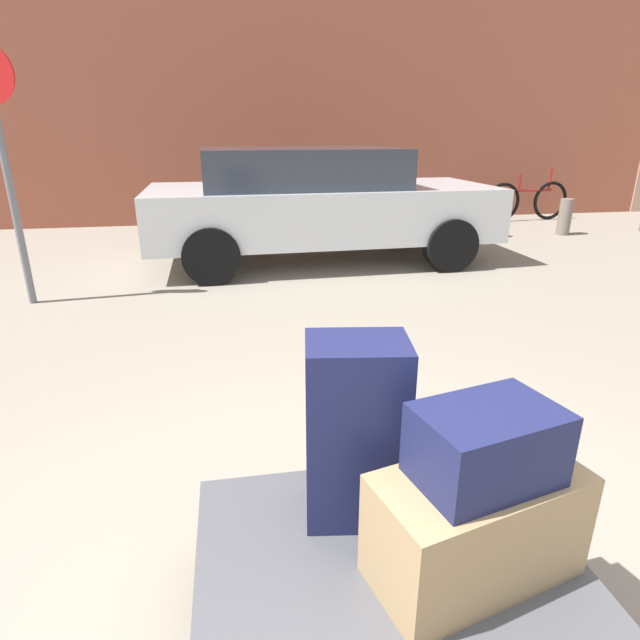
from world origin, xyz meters
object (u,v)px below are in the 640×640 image
luggage_cart (383,562)px  parked_car (317,202)px  bollard_kerb_mid (487,219)px  duffel_bag_navy_topmost_pile (486,445)px  bollard_kerb_near (400,222)px  bicycle_leaning (527,201)px  suitcase_navy_stacked_top (355,431)px  bollard_kerb_far (565,217)px  duffel_bag_tan_center (476,526)px  no_parking_sign (3,151)px

luggage_cart → parked_car: (0.68, 5.31, 0.49)m
luggage_cart → bollard_kerb_mid: bollard_kerb_mid is taller
duffel_bag_navy_topmost_pile → bollard_kerb_mid: bearing=49.4°
luggage_cart → duffel_bag_navy_topmost_pile: bearing=-31.6°
duffel_bag_navy_topmost_pile → parked_car: parked_car is taller
parked_car → bollard_kerb_near: size_ratio=7.47×
bicycle_leaning → bollard_kerb_mid: 2.08m
suitcase_navy_stacked_top → bollard_kerb_far: suitcase_navy_stacked_top is taller
duffel_bag_tan_center → suitcase_navy_stacked_top: bearing=117.6°
bollard_kerb_near → duffel_bag_navy_topmost_pile: bearing=-106.5°
suitcase_navy_stacked_top → duffel_bag_navy_topmost_pile: 0.45m
duffel_bag_navy_topmost_pile → bollard_kerb_far: bearing=40.8°
duffel_bag_tan_center → no_parking_sign: (-2.65, 4.18, 0.93)m
duffel_bag_tan_center → no_parking_sign: no_parking_sign is taller
duffel_bag_navy_topmost_pile → no_parking_sign: 4.99m
bollard_kerb_far → parked_car: bearing=-165.9°
duffel_bag_tan_center → bollard_kerb_mid: duffel_bag_tan_center is taller
parked_car → bollard_kerb_mid: bearing=20.2°
bollard_kerb_near → bollard_kerb_far: (2.83, 0.00, 0.00)m
parked_car → duffel_bag_navy_topmost_pile: bearing=-94.7°
duffel_bag_tan_center → bollard_kerb_mid: (3.39, 6.54, -0.22)m
bollard_kerb_mid → no_parking_sign: bearing=-158.7°
luggage_cart → duffel_bag_navy_topmost_pile: 0.59m
duffel_bag_tan_center → duffel_bag_navy_topmost_pile: (0.00, 0.00, 0.28)m
luggage_cart → bollard_kerb_near: size_ratio=2.07×
parked_car → bollard_kerb_mid: (2.94, 1.08, -0.47)m
duffel_bag_navy_topmost_pile → bollard_kerb_mid: (3.39, 6.54, -0.50)m
parked_car → bollard_kerb_far: parked_car is taller
no_parking_sign → bollard_kerb_near: bearing=27.2°
bollard_kerb_far → no_parking_sign: 7.86m
bollard_kerb_near → no_parking_sign: 5.28m
duffel_bag_tan_center → suitcase_navy_stacked_top: size_ratio=0.95×
duffel_bag_tan_center → parked_car: 5.48m
luggage_cart → bollard_kerb_mid: 7.35m
duffel_bag_tan_center → parked_car: size_ratio=0.14×
parked_car → bicycle_leaning: (4.47, 2.50, -0.39)m
luggage_cart → suitcase_navy_stacked_top: size_ratio=1.85×
bollard_kerb_far → bicycle_leaning: bearing=84.0°
bicycle_leaning → no_parking_sign: (-7.56, -3.77, 1.07)m
bicycle_leaning → no_parking_sign: no_parking_sign is taller
luggage_cart → duffel_bag_tan_center: size_ratio=1.94×
bollard_kerb_mid → bicycle_leaning: bearing=42.9°
duffel_bag_tan_center → bicycle_leaning: bicycle_leaning is taller
bollard_kerb_near → bollard_kerb_far: size_ratio=1.00×
luggage_cart → no_parking_sign: no_parking_sign is taller
suitcase_navy_stacked_top → parked_car: bearing=90.1°
bollard_kerb_near → bollard_kerb_mid: bearing=0.0°
duffel_bag_navy_topmost_pile → bollard_kerb_far: 8.11m
luggage_cart → parked_car: bearing=82.7°
bollard_kerb_near → no_parking_sign: no_parking_sign is taller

